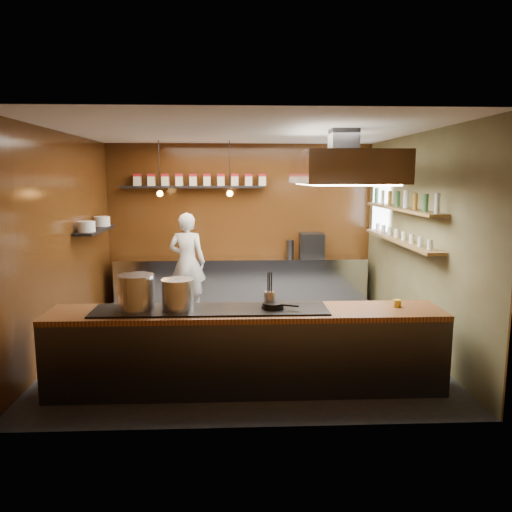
{
  "coord_description": "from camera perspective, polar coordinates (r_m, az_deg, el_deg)",
  "views": [
    {
      "loc": [
        -0.14,
        -6.98,
        2.39
      ],
      "look_at": [
        0.19,
        0.4,
        1.21
      ],
      "focal_mm": 35.0,
      "sensor_mm": 36.0,
      "label": 1
    }
  ],
  "objects": [
    {
      "name": "back_wall",
      "position": [
        9.52,
        -1.74,
        3.7
      ],
      "size": [
        5.0,
        0.0,
        5.0
      ],
      "primitive_type": "plane",
      "rotation": [
        1.57,
        0.0,
        0.0
      ],
      "color": "black",
      "rests_on": "ground"
    },
    {
      "name": "pass_counter",
      "position": [
        5.72,
        -1.1,
        -10.6
      ],
      "size": [
        4.4,
        0.72,
        0.94
      ],
      "color": "#38383D",
      "rests_on": "floor"
    },
    {
      "name": "stockpot_large",
      "position": [
        5.63,
        -13.55,
        -4.05
      ],
      "size": [
        0.53,
        0.53,
        0.39
      ],
      "primitive_type": "cylinder",
      "rotation": [
        0.0,
        0.0,
        -0.39
      ],
      "color": "#B7B9BE",
      "rests_on": "pass_counter"
    },
    {
      "name": "left_wall",
      "position": [
        7.42,
        -21.12,
        1.58
      ],
      "size": [
        0.0,
        5.0,
        5.0
      ],
      "primitive_type": "plane",
      "rotation": [
        1.57,
        0.0,
        1.57
      ],
      "color": "black",
      "rests_on": "ground"
    },
    {
      "name": "ceiling",
      "position": [
        7.01,
        -1.48,
        14.06
      ],
      "size": [
        5.0,
        5.0,
        0.0
      ],
      "primitive_type": "plane",
      "rotation": [
        3.14,
        0.0,
        0.0
      ],
      "color": "silver",
      "rests_on": "back_wall"
    },
    {
      "name": "wine_glasses",
      "position": [
        7.74,
        16.13,
        2.37
      ],
      "size": [
        0.07,
        2.37,
        0.13
      ],
      "color": "silver",
      "rests_on": "bottle_shelf_lower"
    },
    {
      "name": "espresso_machine",
      "position": [
        9.4,
        6.38,
        1.26
      ],
      "size": [
        0.47,
        0.45,
        0.45
      ],
      "primitive_type": "cube",
      "rotation": [
        0.0,
        0.0,
        -0.07
      ],
      "color": "black",
      "rests_on": "prep_counter"
    },
    {
      "name": "utensil_crock",
      "position": [
        5.63,
        1.57,
        -4.94
      ],
      "size": [
        0.16,
        0.16,
        0.17
      ],
      "primitive_type": "cylinder",
      "rotation": [
        0.0,
        0.0,
        -0.23
      ],
      "color": "#BBBDC2",
      "rests_on": "pass_counter"
    },
    {
      "name": "stockpot_small",
      "position": [
        5.58,
        -8.94,
        -4.33
      ],
      "size": [
        0.44,
        0.44,
        0.34
      ],
      "primitive_type": "cylinder",
      "rotation": [
        0.0,
        0.0,
        -0.26
      ],
      "color": "silver",
      "rests_on": "pass_counter"
    },
    {
      "name": "chef",
      "position": [
        8.97,
        -7.86,
        -0.69
      ],
      "size": [
        0.7,
        0.51,
        1.77
      ],
      "primitive_type": "imported",
      "rotation": [
        0.0,
        0.0,
        2.99
      ],
      "color": "white",
      "rests_on": "floor"
    },
    {
      "name": "pendant_right",
      "position": [
        8.69,
        -3.01,
        7.48
      ],
      "size": [
        0.1,
        0.1,
        0.95
      ],
      "color": "black",
      "rests_on": "ceiling"
    },
    {
      "name": "right_wall",
      "position": [
        7.52,
        18.0,
        1.83
      ],
      "size": [
        0.0,
        5.0,
        5.0
      ],
      "primitive_type": "plane",
      "rotation": [
        1.57,
        0.0,
        -1.57
      ],
      "color": "brown",
      "rests_on": "ground"
    },
    {
      "name": "extractor_hood",
      "position": [
        6.74,
        9.9,
        9.92
      ],
      "size": [
        1.2,
        2.0,
        0.72
      ],
      "color": "#38383D",
      "rests_on": "ceiling"
    },
    {
      "name": "tin_shelf",
      "position": [
        9.37,
        -7.31,
        7.83
      ],
      "size": [
        2.6,
        0.26,
        0.04
      ],
      "primitive_type": "cube",
      "color": "black",
      "rests_on": "back_wall"
    },
    {
      "name": "frying_pan",
      "position": [
        5.58,
        1.99,
        -5.66
      ],
      "size": [
        0.4,
        0.25,
        0.06
      ],
      "color": "black",
      "rests_on": "pass_counter"
    },
    {
      "name": "floor",
      "position": [
        7.38,
        -1.39,
        -9.83
      ],
      "size": [
        5.0,
        5.0,
        0.0
      ],
      "primitive_type": "plane",
      "color": "black",
      "rests_on": "ground"
    },
    {
      "name": "prep_counter",
      "position": [
        9.36,
        -1.68,
        -2.9
      ],
      "size": [
        4.6,
        0.65,
        0.9
      ],
      "primitive_type": "cube",
      "color": "silver",
      "rests_on": "floor"
    },
    {
      "name": "plate_stacks",
      "position": [
        8.31,
        -17.96,
        3.52
      ],
      "size": [
        0.26,
        1.16,
        0.16
      ],
      "color": "silver",
      "rests_on": "plate_shelf"
    },
    {
      "name": "bottle_shelf_upper",
      "position": [
        7.71,
        16.26,
        5.22
      ],
      "size": [
        0.26,
        2.8,
        0.04
      ],
      "primitive_type": "cube",
      "color": "brown",
      "rests_on": "right_wall"
    },
    {
      "name": "bottle_shelf_lower",
      "position": [
        7.75,
        16.1,
        1.75
      ],
      "size": [
        0.26,
        2.8,
        0.04
      ],
      "primitive_type": "cube",
      "color": "brown",
      "rests_on": "right_wall"
    },
    {
      "name": "bottles",
      "position": [
        7.7,
        16.3,
        6.25
      ],
      "size": [
        0.06,
        2.66,
        0.24
      ],
      "color": "silver",
      "rests_on": "bottle_shelf_upper"
    },
    {
      "name": "plate_shelf",
      "position": [
        8.32,
        -17.93,
        2.84
      ],
      "size": [
        0.3,
        1.4,
        0.04
      ],
      "primitive_type": "cube",
      "color": "black",
      "rests_on": "left_wall"
    },
    {
      "name": "storage_tins",
      "position": [
        9.36,
        -6.4,
        8.65
      ],
      "size": [
        2.43,
        0.13,
        0.22
      ],
      "color": "beige",
      "rests_on": "tin_shelf"
    },
    {
      "name": "butter_jar",
      "position": [
        5.93,
        15.82,
        -5.2
      ],
      "size": [
        0.1,
        0.1,
        0.08
      ],
      "primitive_type": "cylinder",
      "rotation": [
        0.0,
        0.0,
        0.05
      ],
      "color": "gold",
      "rests_on": "pass_counter"
    },
    {
      "name": "pendant_left",
      "position": [
        8.78,
        -10.94,
        7.35
      ],
      "size": [
        0.1,
        0.1,
        0.95
      ],
      "color": "black",
      "rests_on": "ceiling"
    },
    {
      "name": "window_pane",
      "position": [
        9.07,
        14.07,
        5.7
      ],
      "size": [
        0.0,
        1.0,
        1.0
      ],
      "primitive_type": "plane",
      "rotation": [
        1.57,
        0.0,
        -1.57
      ],
      "color": "white",
      "rests_on": "right_wall"
    }
  ]
}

